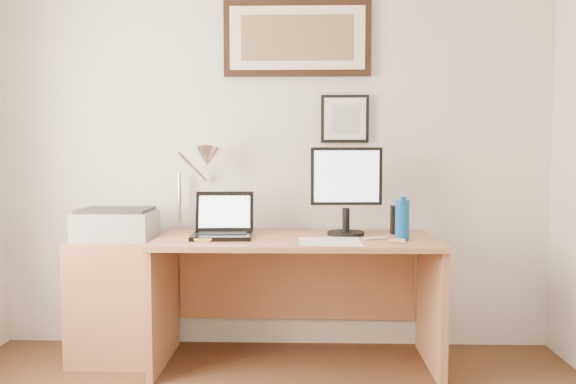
{
  "coord_description": "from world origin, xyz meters",
  "views": [
    {
      "loc": [
        0.19,
        -1.58,
        1.24
      ],
      "look_at": [
        0.11,
        1.43,
        1.03
      ],
      "focal_mm": 35.0,
      "sensor_mm": 36.0,
      "label": 1
    }
  ],
  "objects_px": {
    "printer": "(116,224)",
    "water_bottle": "(402,220)",
    "side_cabinet": "(117,299)",
    "desk": "(296,274)",
    "book": "(195,237)",
    "laptop": "(223,227)",
    "lcd_monitor": "(346,186)"
  },
  "relations": [
    {
      "from": "printer",
      "to": "water_bottle",
      "type": "bearing_deg",
      "value": -4.44
    },
    {
      "from": "water_bottle",
      "to": "printer",
      "type": "bearing_deg",
      "value": 175.56
    },
    {
      "from": "side_cabinet",
      "to": "printer",
      "type": "distance_m",
      "value": 0.45
    },
    {
      "from": "desk",
      "to": "printer",
      "type": "xyz_separation_m",
      "value": [
        -1.07,
        -0.03,
        0.3
      ]
    },
    {
      "from": "book",
      "to": "laptop",
      "type": "bearing_deg",
      "value": 21.51
    },
    {
      "from": "water_bottle",
      "to": "laptop",
      "type": "xyz_separation_m",
      "value": [
        -1.02,
        0.07,
        -0.05
      ]
    },
    {
      "from": "side_cabinet",
      "to": "laptop",
      "type": "relative_size",
      "value": 2.07
    },
    {
      "from": "book",
      "to": "water_bottle",
      "type": "bearing_deg",
      "value": -0.46
    },
    {
      "from": "water_bottle",
      "to": "lcd_monitor",
      "type": "relative_size",
      "value": 0.43
    },
    {
      "from": "desk",
      "to": "printer",
      "type": "bearing_deg",
      "value": -178.55
    },
    {
      "from": "laptop",
      "to": "water_bottle",
      "type": "bearing_deg",
      "value": -3.86
    },
    {
      "from": "laptop",
      "to": "book",
      "type": "bearing_deg",
      "value": -158.49
    },
    {
      "from": "book",
      "to": "laptop",
      "type": "relative_size",
      "value": 0.72
    },
    {
      "from": "desk",
      "to": "lcd_monitor",
      "type": "height_order",
      "value": "lcd_monitor"
    },
    {
      "from": "desk",
      "to": "side_cabinet",
      "type": "bearing_deg",
      "value": -178.11
    },
    {
      "from": "printer",
      "to": "side_cabinet",
      "type": "bearing_deg",
      "value": -105.37
    },
    {
      "from": "book",
      "to": "printer",
      "type": "bearing_deg",
      "value": 166.28
    },
    {
      "from": "side_cabinet",
      "to": "laptop",
      "type": "bearing_deg",
      "value": -4.62
    },
    {
      "from": "book",
      "to": "lcd_monitor",
      "type": "height_order",
      "value": "lcd_monitor"
    },
    {
      "from": "book",
      "to": "lcd_monitor",
      "type": "relative_size",
      "value": 0.49
    },
    {
      "from": "printer",
      "to": "book",
      "type": "bearing_deg",
      "value": -13.72
    },
    {
      "from": "desk",
      "to": "water_bottle",
      "type": "bearing_deg",
      "value": -14.7
    },
    {
      "from": "water_bottle",
      "to": "book",
      "type": "bearing_deg",
      "value": 179.54
    },
    {
      "from": "side_cabinet",
      "to": "book",
      "type": "xyz_separation_m",
      "value": [
        0.49,
        -0.11,
        0.39
      ]
    },
    {
      "from": "water_bottle",
      "to": "printer",
      "type": "height_order",
      "value": "water_bottle"
    },
    {
      "from": "side_cabinet",
      "to": "printer",
      "type": "relative_size",
      "value": 1.66
    },
    {
      "from": "side_cabinet",
      "to": "water_bottle",
      "type": "relative_size",
      "value": 3.26
    },
    {
      "from": "desk",
      "to": "printer",
      "type": "height_order",
      "value": "printer"
    },
    {
      "from": "lcd_monitor",
      "to": "printer",
      "type": "relative_size",
      "value": 1.18
    },
    {
      "from": "lcd_monitor",
      "to": "book",
      "type": "bearing_deg",
      "value": -169.59
    },
    {
      "from": "lcd_monitor",
      "to": "printer",
      "type": "height_order",
      "value": "lcd_monitor"
    },
    {
      "from": "side_cabinet",
      "to": "water_bottle",
      "type": "distance_m",
      "value": 1.74
    }
  ]
}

